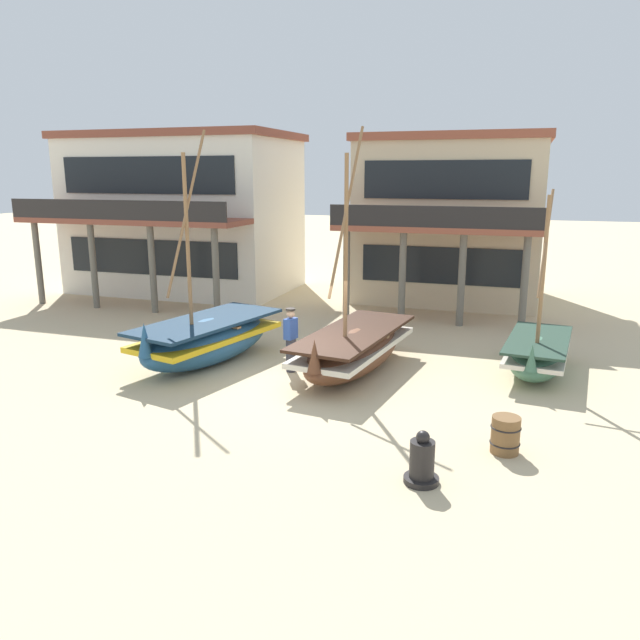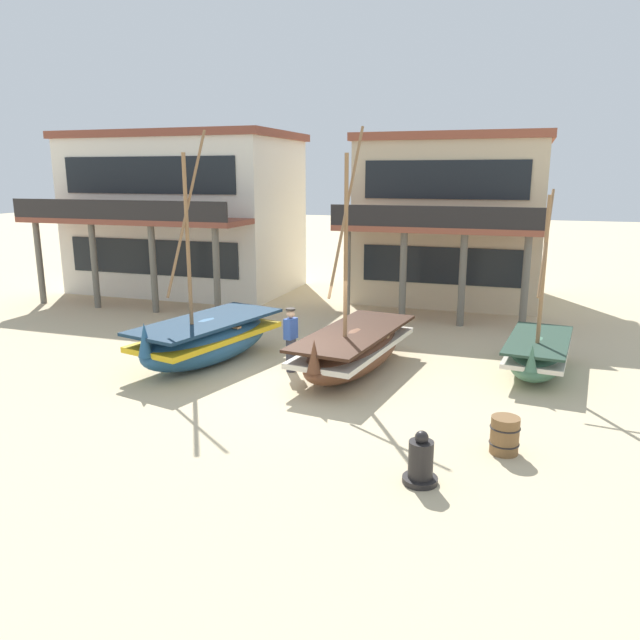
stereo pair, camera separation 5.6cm
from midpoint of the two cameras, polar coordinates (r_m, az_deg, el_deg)
name	(u,v)px [view 1 (the left image)]	position (r m, az deg, el deg)	size (l,w,h in m)	color
ground_plane	(307,385)	(15.04, -1.31, -6.04)	(120.00, 120.00, 0.00)	#CCB78E
fishing_boat_near_left	(537,353)	(16.68, 19.53, -2.96)	(1.81, 3.69, 4.66)	#427056
fishing_boat_centre_large	(354,349)	(15.84, 3.07, -2.71)	(2.34, 5.00, 6.15)	brown
fishing_boat_far_right	(207,339)	(16.81, -10.61, -1.76)	(2.84, 4.81, 6.11)	#23517A
fisherman_by_hull	(291,340)	(15.80, -2.84, -1.92)	(0.30, 0.40, 1.68)	#33333D
capstan_winch	(422,462)	(10.53, 9.33, -12.95)	(0.59, 0.59, 0.93)	black
wooden_barrel	(505,435)	(11.92, 16.77, -10.22)	(0.56, 0.56, 0.70)	brown
harbor_building_main	(451,218)	(25.72, 12.03, 9.26)	(7.29, 8.24, 6.52)	beige
harbor_building_annex	(185,213)	(27.73, -12.55, 9.73)	(9.44, 7.99, 6.72)	silver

